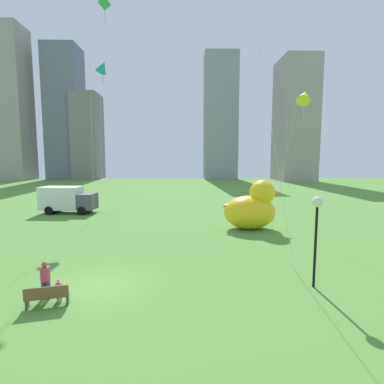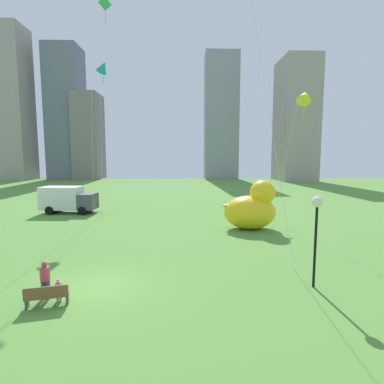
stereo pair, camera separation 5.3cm
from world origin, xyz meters
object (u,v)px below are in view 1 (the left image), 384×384
box_truck (67,200)px  kite_yellow (304,96)px  lamppost (317,216)px  person_adult (45,278)px  kite_teal (103,67)px  kite_green (103,20)px  park_bench (47,296)px  giant_inflatable_duck (252,208)px  person_child (59,289)px

box_truck → kite_yellow: (22.01, -8.14, 9.32)m
lamppost → person_adult: bearing=-176.0°
box_truck → kite_teal: size_ratio=0.37×
kite_green → box_truck: bearing=159.2°
park_bench → kite_green: kite_green is taller
giant_inflatable_duck → kite_teal: (-13.79, 6.98, 13.17)m
giant_inflatable_duck → lamppost: size_ratio=1.16×
box_truck → kite_green: bearing=-20.8°
person_adult → giant_inflatable_duck: size_ratio=0.33×
kite_teal → person_child: bearing=-81.7°
person_adult → lamppost: bearing=4.0°
kite_yellow → park_bench: bearing=-140.1°
person_adult → kite_yellow: 21.78m
person_child → lamppost: 11.67m
kite_yellow → kite_teal: 19.60m
person_adult → person_child: bearing=-24.1°
giant_inflatable_duck → person_child: bearing=-130.8°
person_child → kite_green: 26.16m
giant_inflatable_duck → kite_green: 22.52m
park_bench → lamppost: bearing=7.8°
giant_inflatable_duck → box_truck: (-18.18, 7.63, -0.31)m
person_adult → kite_teal: (-2.21, 19.31, 14.02)m
kite_teal → kite_yellow: bearing=-23.0°
lamppost → box_truck: lamppost is taller
kite_yellow → kite_green: 20.04m
park_bench → person_child: (0.29, 0.45, 0.07)m
person_adult → person_child: size_ratio=1.66×
person_child → giant_inflatable_duck: 16.74m
person_adult → kite_green: 25.64m
park_bench → kite_yellow: kite_yellow is taller
person_child → box_truck: size_ratio=0.17×
person_child → giant_inflatable_duck: (10.91, 12.63, 1.21)m
lamppost → box_truck: 26.70m
kite_green → kite_teal: 4.24m
person_child → box_truck: box_truck is taller
box_truck → kite_yellow: size_ratio=0.50×
person_adult → giant_inflatable_duck: 16.94m
person_child → kite_teal: kite_teal is taller
person_adult → park_bench: bearing=-63.1°
box_truck → kite_teal: (4.39, -0.65, 13.48)m
giant_inflatable_duck → kite_teal: bearing=153.2°
park_bench → kite_teal: size_ratio=0.11×
park_bench → person_adult: size_ratio=1.06×
park_bench → kite_yellow: (15.04, 12.57, 10.28)m
park_bench → lamppost: lamppost is taller
box_truck → kite_yellow: kite_yellow is taller
person_child → kite_yellow: 21.65m
kite_teal → giant_inflatable_duck: bearing=-26.8°
park_bench → person_child: bearing=57.6°
person_child → kite_green: bearing=97.4°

